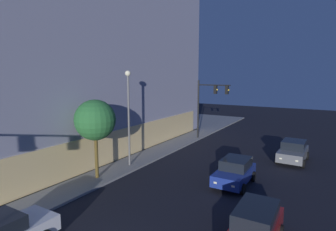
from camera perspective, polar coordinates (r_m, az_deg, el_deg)
The scene contains 7 objects.
modern_building at distance 32.05m, azimuth -25.76°, elevation 13.73°, with size 31.83×22.61×21.63m.
traffic_light_far_corner at distance 30.87m, azimuth 8.56°, elevation 3.49°, with size 0.35×3.78×6.58m.
street_lamp_sidewalk at distance 21.60m, azimuth -8.15°, elevation 1.92°, with size 0.44×0.44×7.45m.
sidewalk_tree at distance 19.39m, azimuth -14.82°, elevation -0.95°, with size 2.79×2.79×5.48m.
car_red at distance 12.95m, azimuth 17.40°, elevation -21.45°, with size 4.80×1.97×1.75m.
car_blue at distance 19.32m, azimuth 13.62°, elevation -11.15°, with size 4.07×2.12×1.71m.
car_grey at distance 25.78m, azimuth 24.43°, elevation -6.71°, with size 4.26×2.30×1.75m.
Camera 1 is at (-6.78, -6.71, 7.21)m, focal length 29.52 mm.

